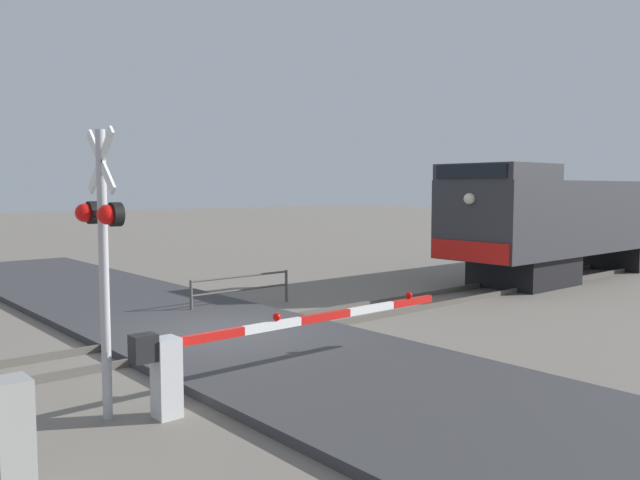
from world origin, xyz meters
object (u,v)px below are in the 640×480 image
guard_railing (241,286)px  crossing_gate (220,352)px  crossing_signal (102,239)px  locomotive (578,220)px  utility_cabinet (13,442)px

guard_railing → crossing_gate: bearing=-35.9°
crossing_gate → crossing_signal: bearing=-107.9°
crossing_signal → crossing_gate: crossing_signal is taller
locomotive → guard_railing: size_ratio=4.39×
locomotive → crossing_gate: locomotive is taller
crossing_gate → utility_cabinet: size_ratio=4.70×
crossing_gate → utility_cabinet: 3.65m
utility_cabinet → guard_railing: utility_cabinet is taller
locomotive → utility_cabinet: (5.00, -21.67, -1.47)m
locomotive → guard_railing: locomotive is taller
locomotive → utility_cabinet: 22.29m
crossing_signal → guard_railing: crossing_signal is taller
crossing_gate → guard_railing: bearing=144.1°
locomotive → crossing_gate: (3.66, -18.28, -1.33)m
guard_railing → locomotive: bearing=78.2°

